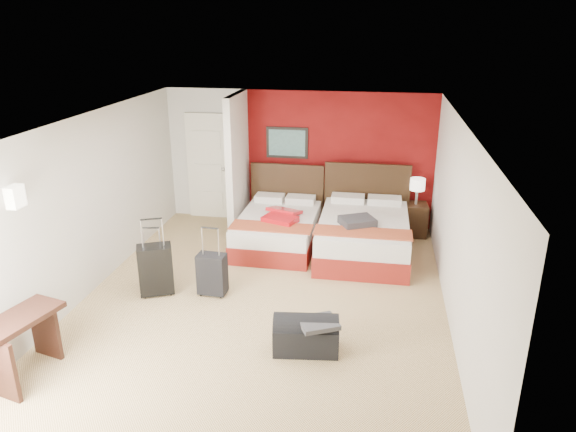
% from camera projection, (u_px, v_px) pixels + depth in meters
% --- Properties ---
extents(ground, '(6.50, 6.50, 0.00)m').
position_uv_depth(ground, '(262.00, 302.00, 7.46)').
color(ground, tan).
rests_on(ground, ground).
extents(room_walls, '(5.02, 6.52, 2.50)m').
position_uv_depth(room_walls, '(194.00, 182.00, 8.56)').
color(room_walls, silver).
rests_on(room_walls, ground).
extents(red_accent_panel, '(3.50, 0.04, 2.50)m').
position_uv_depth(red_accent_panel, '(338.00, 160.00, 9.89)').
color(red_accent_panel, maroon).
rests_on(red_accent_panel, ground).
extents(partition_wall, '(0.12, 1.20, 2.50)m').
position_uv_depth(partition_wall, '(238.00, 164.00, 9.60)').
color(partition_wall, silver).
rests_on(partition_wall, ground).
extents(entry_door, '(0.82, 0.06, 2.05)m').
position_uv_depth(entry_door, '(208.00, 166.00, 10.34)').
color(entry_door, silver).
rests_on(entry_door, ground).
extents(bed_left, '(1.32, 1.87, 0.56)m').
position_uv_depth(bed_left, '(278.00, 231.00, 9.21)').
color(bed_left, silver).
rests_on(bed_left, ground).
extents(bed_right, '(1.47, 2.09, 0.63)m').
position_uv_depth(bed_right, '(363.00, 237.00, 8.87)').
color(bed_right, white).
rests_on(bed_right, ground).
extents(red_suitcase_open, '(0.76, 0.88, 0.09)m').
position_uv_depth(red_suitcase_open, '(282.00, 215.00, 8.99)').
color(red_suitcase_open, red).
rests_on(red_suitcase_open, bed_left).
extents(jacket_bundle, '(0.64, 0.60, 0.12)m').
position_uv_depth(jacket_bundle, '(357.00, 221.00, 8.48)').
color(jacket_bundle, '#37373C').
rests_on(jacket_bundle, bed_right).
extents(nightstand, '(0.45, 0.45, 0.59)m').
position_uv_depth(nightstand, '(414.00, 220.00, 9.67)').
color(nightstand, black).
rests_on(nightstand, ground).
extents(table_lamp, '(0.30, 0.30, 0.47)m').
position_uv_depth(table_lamp, '(417.00, 191.00, 9.49)').
color(table_lamp, white).
rests_on(table_lamp, nightstand).
extents(suitcase_black, '(0.55, 0.46, 0.71)m').
position_uv_depth(suitcase_black, '(156.00, 271.00, 7.57)').
color(suitcase_black, black).
rests_on(suitcase_black, ground).
extents(suitcase_charcoal, '(0.41, 0.27, 0.59)m').
position_uv_depth(suitcase_charcoal, '(212.00, 276.00, 7.57)').
color(suitcase_charcoal, black).
rests_on(suitcase_charcoal, ground).
extents(suitcase_navy, '(0.43, 0.30, 0.54)m').
position_uv_depth(suitcase_navy, '(155.00, 268.00, 7.85)').
color(suitcase_navy, black).
rests_on(suitcase_navy, ground).
extents(duffel_bag, '(0.81, 0.49, 0.39)m').
position_uv_depth(duffel_bag, '(306.00, 336.00, 6.32)').
color(duffel_bag, black).
rests_on(duffel_bag, ground).
extents(jacket_draped, '(0.54, 0.51, 0.06)m').
position_uv_depth(jacket_draped, '(318.00, 323.00, 6.17)').
color(jacket_draped, '#3C3D42').
rests_on(jacket_draped, duffel_bag).
extents(desk, '(0.65, 0.98, 0.75)m').
position_uv_depth(desk, '(24.00, 346.00, 5.80)').
color(desk, '#331711').
rests_on(desk, ground).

